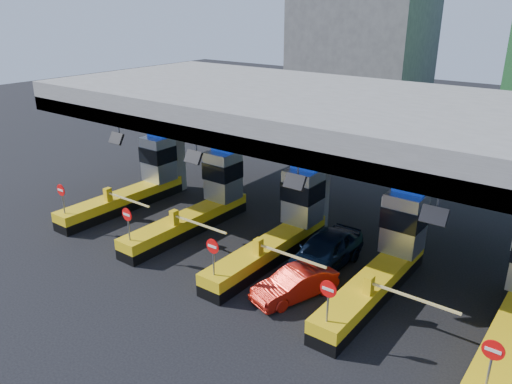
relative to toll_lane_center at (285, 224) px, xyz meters
The scene contains 9 objects.
ground 1.42m from the toll_lane_center, 90.42° to the right, with size 120.00×120.00×0.00m, color black.
toll_canopy 5.40m from the toll_lane_center, 90.02° to the left, with size 28.00×12.09×7.00m.
toll_lane_far_left 10.00m from the toll_lane_center, behind, with size 4.43×8.00×4.16m.
toll_lane_left 5.00m from the toll_lane_center, behind, with size 4.43×8.00×4.16m.
toll_lane_center is the anchor object (origin of this frame).
toll_lane_right 5.00m from the toll_lane_center, ahead, with size 4.43×8.00×4.16m.
bg_building_concrete 39.11m from the toll_lane_center, 111.40° to the left, with size 14.00×10.00×18.00m, color #4C4C49.
van 2.35m from the toll_lane_center, ahead, with size 1.89×4.70×1.60m, color black.
red_car 3.99m from the toll_lane_center, 49.87° to the right, with size 1.25×3.59×1.18m, color #9F150C.
Camera 1 is at (11.53, -17.13, 10.92)m, focal length 35.00 mm.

